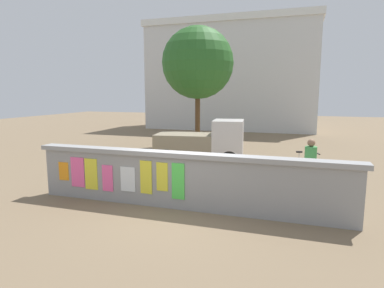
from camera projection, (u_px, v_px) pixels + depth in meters
ground at (239, 154)px, 15.94m from camera, size 60.00×60.00×0.00m
poster_wall at (183, 180)px, 8.32m from camera, size 8.46×0.42×1.46m
auto_rickshaw_truck at (204, 143)px, 13.58m from camera, size 3.77×1.97×1.85m
motorcycle at (112, 167)px, 11.01m from camera, size 1.90×0.56×0.87m
bicycle_near at (303, 168)px, 11.35m from camera, size 1.65×0.63×0.95m
bicycle_far at (167, 175)px, 10.39m from camera, size 1.71×0.44×0.95m
person_walking at (310, 161)px, 9.54m from camera, size 0.48×0.48×1.62m
tree_roadside at (198, 63)px, 17.23m from camera, size 3.78×3.78×6.40m
building_background at (232, 76)px, 27.30m from camera, size 13.75×5.76×8.72m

